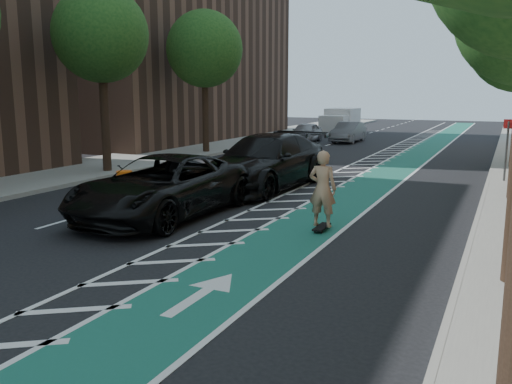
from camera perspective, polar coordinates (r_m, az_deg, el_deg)
The scene contains 20 objects.
ground at distance 13.42m, azimuth -10.88°, elevation -4.75°, with size 120.00×120.00×0.00m, color black.
bike_lane at distance 21.25m, azimuth 12.06°, elevation 0.85°, with size 2.00×90.00×0.01m, color #18573E.
buffer_strip at distance 21.63m, azimuth 8.19°, elevation 1.14°, with size 1.40×90.00×0.01m, color silver.
sidewalk_left at distance 26.92m, azimuth -14.81°, elevation 2.89°, with size 5.00×90.00×0.15m, color gray.
curb_right at distance 20.73m, azimuth 23.02°, elevation 0.21°, with size 0.12×90.00×0.16m, color gray.
curb_left at distance 25.42m, azimuth -10.57°, elevation 2.64°, with size 0.12×90.00×0.16m, color gray.
building_left_far at distance 43.02m, azimuth -11.49°, elevation 17.69°, with size 14.00×22.00×18.00m, color brown.
tree_l_c at distance 24.25m, azimuth -15.59°, elevation 15.55°, with size 4.20×4.20×7.90m.
tree_l_d at distance 30.77m, azimuth -5.55°, elevation 14.73°, with size 4.20×4.20×7.90m.
sign_post at distance 22.54m, azimuth 24.87°, elevation 4.10°, with size 0.35×0.08×2.47m.
skateboard at distance 13.92m, azimuth 6.93°, elevation -3.67°, with size 0.27×0.89×0.12m.
skateboarder at distance 13.71m, azimuth 7.02°, elevation 0.34°, with size 0.71×0.46×1.94m, color tan.
suv_near at distance 15.44m, azimuth -9.80°, elevation 0.57°, with size 2.86×6.21×1.73m, color black.
suv_far at distance 19.82m, azimuth 0.97°, elevation 3.23°, with size 2.73×6.71×1.95m, color black.
car_silver at distance 38.27m, azimuth 5.25°, elevation 6.28°, with size 1.62×4.03×1.37m, color #9F9EA4.
car_grey at distance 38.55m, azimuth 9.69°, elevation 6.23°, with size 1.49×4.26×1.40m, color slate.
box_truck at distance 46.89m, azimuth 8.86°, elevation 7.31°, with size 2.31×4.99×2.07m.
barrel_a at distance 18.52m, azimuth -13.64°, elevation 0.70°, with size 0.66×0.66×0.90m.
barrel_b at distance 24.02m, azimuth 1.57°, elevation 3.12°, with size 0.61×0.61×0.84m.
barrel_c at distance 30.25m, azimuth 4.29°, elevation 4.70°, with size 0.67×0.67×0.92m.
Camera 1 is at (7.69, -10.43, 3.49)m, focal length 38.00 mm.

